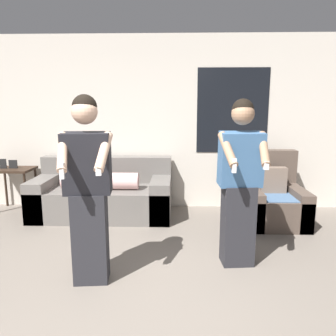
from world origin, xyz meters
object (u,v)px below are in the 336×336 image
Objects in this scene: couch at (103,195)px; side_table at (14,174)px; person_left at (88,190)px; person_right at (240,183)px; armchair at (272,200)px.

side_table is at bearing 171.77° from couch.
person_right is at bearing 15.05° from person_left.
person_left is at bearing -80.73° from couch.
armchair is 1.60m from person_right.
armchair is 1.20× the size of side_table.
person_left is (-2.15, -1.71, 0.58)m from armchair.
couch is at bearing -8.23° from side_table.
side_table is at bearing 174.26° from armchair.
person_right is (1.43, 0.38, -0.02)m from person_left.
person_left is at bearing -164.95° from person_right.
couch is 1.17× the size of person_left.
armchair is at bearing -4.26° from couch.
person_right reaches higher than side_table.
person_right is (-0.72, -1.32, 0.56)m from armchair.
person_right is at bearing -118.64° from armchair.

